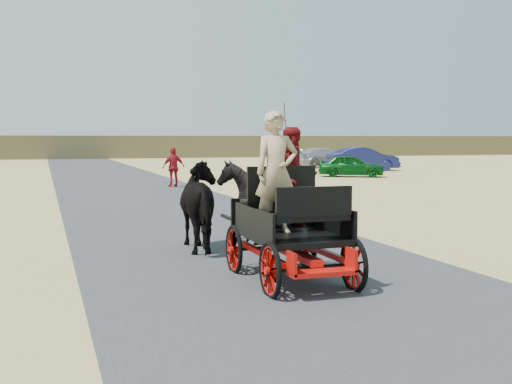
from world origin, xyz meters
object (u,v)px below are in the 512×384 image
object	(u,v)px
horse_right	(260,203)
car_a	(352,166)
car_c	(325,158)
pedestrian	(174,167)
car_d	(312,158)
car_b	(363,159)
carriage	(290,257)
horse_left	(205,205)

from	to	relation	value
horse_right	car_a	size ratio (longest dim) A/B	0.47
car_c	pedestrian	bearing A→B (deg)	131.38
pedestrian	car_a	world-z (taller)	pedestrian
car_a	car_d	size ratio (longest dim) A/B	0.87
horse_right	car_a	distance (m)	23.38
car_a	car_b	bearing A→B (deg)	-3.81
carriage	car_a	bearing A→B (deg)	61.13
car_d	horse_left	bearing A→B (deg)	152.93
horse_right	car_a	world-z (taller)	horse_right
carriage	car_c	distance (m)	37.31
pedestrian	car_d	xyz separation A→B (m)	(14.44, 18.30, -0.29)
car_a	horse_left	bearing A→B (deg)	175.61
carriage	car_c	size ratio (longest dim) A/B	0.49
horse_right	car_b	size ratio (longest dim) A/B	0.36
car_a	carriage	bearing A→B (deg)	-179.77
car_b	car_c	xyz separation A→B (m)	(-0.48, 4.86, -0.05)
pedestrian	car_a	bearing A→B (deg)	-169.42
horse_right	pedestrian	world-z (taller)	pedestrian
pedestrian	car_c	bearing A→B (deg)	-144.16
horse_right	pedestrian	size ratio (longest dim) A/B	0.98
horse_left	car_b	bearing A→B (deg)	-123.36
horse_left	horse_right	bearing A→B (deg)	-180.00
horse_right	pedestrian	distance (m)	15.82
carriage	horse_left	distance (m)	3.09
car_a	pedestrian	bearing A→B (deg)	140.62
pedestrian	car_b	size ratio (longest dim) A/B	0.37
pedestrian	car_b	xyz separation A→B (m)	(14.53, 10.10, -0.10)
horse_right	car_d	distance (m)	37.56
carriage	car_d	distance (m)	40.52
horse_left	pedestrian	world-z (taller)	pedestrian
horse_left	car_c	bearing A→B (deg)	-118.31
horse_right	carriage	bearing A→B (deg)	79.61
car_b	carriage	bearing A→B (deg)	155.93
car_c	car_d	size ratio (longest dim) A/B	1.20
horse_left	pedestrian	xyz separation A→B (m)	(2.49, 15.76, 0.02)
pedestrian	car_d	bearing A→B (deg)	-139.20
horse_right	car_c	distance (m)	34.37
pedestrian	car_d	size ratio (longest dim) A/B	0.42
horse_right	car_c	size ratio (longest dim) A/B	0.34
horse_right	car_d	size ratio (longest dim) A/B	0.41
car_c	car_d	xyz separation A→B (m)	(0.39, 3.35, -0.14)
horse_left	car_d	size ratio (longest dim) A/B	0.49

